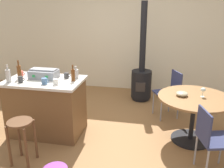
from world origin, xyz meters
TOP-DOWN VIEW (x-y plane):
  - ground_plane at (0.00, 0.00)m, footprint 8.80×8.80m
  - back_wall at (0.00, 2.31)m, footprint 8.00×0.10m
  - kitchen_island at (-1.05, -0.15)m, footprint 1.20×0.75m
  - wooden_stool at (-1.01, -0.98)m, footprint 0.32×0.32m
  - dining_table at (1.26, 0.05)m, footprint 1.09×1.09m
  - folding_chair_near at (1.39, -0.71)m, footprint 0.49×0.49m
  - folding_chair_far at (0.93, 0.87)m, footprint 0.54×0.54m
  - wood_stove at (0.34, 1.60)m, footprint 0.44×0.45m
  - toolbox at (-1.09, -0.07)m, footprint 0.43×0.27m
  - bottle_0 at (-1.51, -0.38)m, footprint 0.07×0.07m
  - bottle_1 at (-0.58, 0.03)m, footprint 0.08×0.08m
  - bottle_2 at (-1.45, -0.18)m, footprint 0.06×0.06m
  - bottle_3 at (-0.58, -0.13)m, footprint 0.06×0.06m
  - cup_0 at (-0.77, -0.34)m, footprint 0.11×0.07m
  - cup_1 at (-0.73, -0.00)m, footprint 0.11×0.08m
  - cup_2 at (-1.50, -0.05)m, footprint 0.12×0.08m
  - cup_3 at (-0.94, -0.35)m, footprint 0.12×0.08m
  - cup_4 at (-1.33, -0.35)m, footprint 0.11×0.07m
  - wine_glass at (1.37, 0.08)m, footprint 0.07×0.07m
  - serving_bowl at (1.07, 0.05)m, footprint 0.18×0.18m

SIDE VIEW (x-z plane):
  - ground_plane at x=0.00m, z-range 0.00..0.00m
  - wooden_stool at x=-1.01m, z-range 0.14..0.76m
  - kitchen_island at x=-1.05m, z-range 0.00..0.92m
  - wood_stove at x=0.34m, z-range -0.54..1.56m
  - folding_chair_far at x=0.93m, z-range 0.08..0.95m
  - folding_chair_near at x=1.39m, z-range 0.08..0.95m
  - dining_table at x=1.26m, z-range 0.20..0.93m
  - serving_bowl at x=1.07m, z-range 0.73..0.80m
  - wine_glass at x=1.37m, z-range 0.77..0.91m
  - cup_0 at x=-0.77m, z-range 0.92..1.00m
  - cup_1 at x=-0.73m, z-range 0.92..1.01m
  - cup_2 at x=-1.50m, z-range 0.92..1.01m
  - cup_3 at x=-0.94m, z-range 0.92..1.01m
  - cup_4 at x=-1.33m, z-range 0.92..1.01m
  - toolbox at x=-1.09m, z-range 0.91..1.07m
  - bottle_1 at x=-0.58m, z-range 0.90..1.09m
  - bottle_3 at x=-0.58m, z-range 0.89..1.15m
  - bottle_0 at x=-1.51m, z-range 0.89..1.16m
  - bottle_2 at x=-1.45m, z-range 0.88..1.18m
  - back_wall at x=0.00m, z-range 0.00..2.70m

